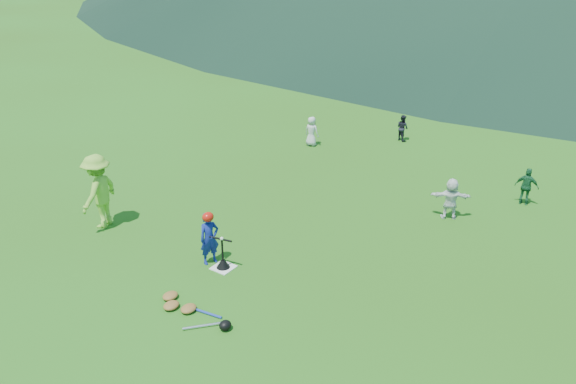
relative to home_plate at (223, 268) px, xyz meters
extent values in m
plane|color=#295513|center=(0.00, 0.00, -0.01)|extent=(120.00, 120.00, 0.00)
cube|color=silver|center=(0.00, 0.00, 0.00)|extent=(0.45, 0.45, 0.02)
sphere|color=white|center=(0.00, 0.00, 0.73)|extent=(0.08, 0.08, 0.08)
imported|color=navy|center=(-0.38, 0.02, 0.60)|extent=(0.45, 0.52, 1.22)
imported|color=#81BE38|center=(-3.79, -0.19, 0.93)|extent=(1.03, 1.37, 1.89)
imported|color=silver|center=(-2.69, 7.82, 0.50)|extent=(0.51, 0.33, 1.03)
imported|color=black|center=(-0.33, 10.11, 0.46)|extent=(0.56, 0.51, 0.94)
imported|color=#1A5731|center=(4.60, 7.13, 0.51)|extent=(0.63, 0.30, 1.04)
imported|color=silver|center=(3.21, 5.17, 0.54)|extent=(1.05, 0.74, 1.10)
cone|color=black|center=(0.00, 0.00, 0.10)|extent=(0.30, 0.30, 0.18)
cylinder|color=black|center=(0.00, 0.00, 0.44)|extent=(0.04, 0.04, 0.50)
ellipsoid|color=#B7160C|center=(-0.38, 0.02, 1.13)|extent=(0.24, 0.26, 0.22)
cylinder|color=black|center=(-0.08, 0.02, 0.69)|extent=(0.62, 0.13, 0.07)
ellipsoid|color=olive|center=(0.12, -1.70, 0.05)|extent=(0.28, 0.34, 0.13)
ellipsoid|color=olive|center=(0.47, -1.58, 0.05)|extent=(0.28, 0.34, 0.13)
ellipsoid|color=olive|center=(-0.13, -1.48, 0.05)|extent=(0.28, 0.34, 0.13)
cylinder|color=silver|center=(1.02, -1.80, 0.02)|extent=(0.52, 0.58, 0.06)
cylinder|color=#263FA5|center=(0.82, -1.45, 0.02)|extent=(0.68, 0.15, 0.05)
ellipsoid|color=black|center=(1.42, -1.60, 0.08)|extent=(0.22, 0.24, 0.19)
cube|color=gray|center=(0.00, 28.00, 0.59)|extent=(70.00, 0.03, 1.20)
cube|color=yellow|center=(0.00, 28.00, 1.23)|extent=(70.00, 0.08, 0.08)
cylinder|color=gray|center=(-35.00, 28.00, 0.59)|extent=(0.07, 0.07, 1.30)
cylinder|color=gray|center=(0.00, 28.00, 0.59)|extent=(0.07, 0.07, 1.30)
cylinder|color=#382314|center=(-17.60, 32.00, 1.58)|extent=(0.56, 0.56, 3.18)
cylinder|color=#382314|center=(-12.80, 33.50, 1.88)|extent=(0.56, 0.56, 3.78)
cylinder|color=#382314|center=(-8.00, 35.00, 2.18)|extent=(0.56, 0.56, 4.38)
cylinder|color=#382314|center=(-3.20, 32.00, 1.60)|extent=(0.56, 0.56, 3.22)
camera|label=1|loc=(7.16, -7.85, 6.62)|focal=35.00mm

